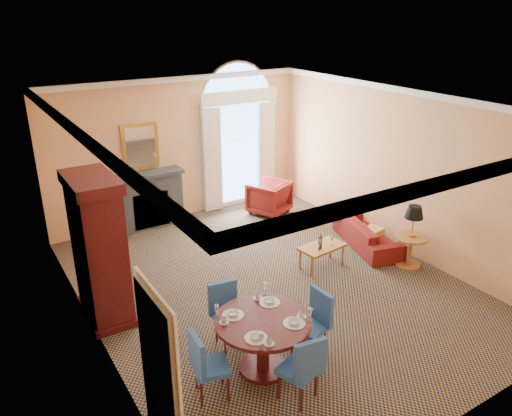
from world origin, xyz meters
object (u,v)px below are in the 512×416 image
armchair (269,198)px  side_table (412,230)px  sofa (368,233)px  coffee_table (322,247)px  armoire (99,252)px  dining_table (263,333)px

armchair → side_table: bearing=78.7°
sofa → coffee_table: size_ratio=2.02×
armoire → side_table: 5.52m
armoire → armchair: bearing=25.4°
armoire → sofa: 5.35m
sofa → coffee_table: 1.40m
armchair → coffee_table: bearing=53.2°
armchair → side_table: side_table is taller
dining_table → sofa: 4.39m
armchair → dining_table: bearing=31.7°
sofa → coffee_table: (-1.38, -0.22, 0.14)m
armchair → side_table: size_ratio=0.71×
dining_table → side_table: side_table is taller
sofa → armchair: 2.63m
sofa → armchair: size_ratio=2.16×
side_table → dining_table: bearing=-165.7°
coffee_table → dining_table: bearing=-150.1°
armoire → coffee_table: 4.00m
sofa → armchair: bearing=33.4°
dining_table → coffee_table: bearing=36.4°
dining_table → armoire: bearing=120.0°
dining_table → coffee_table: dining_table is taller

